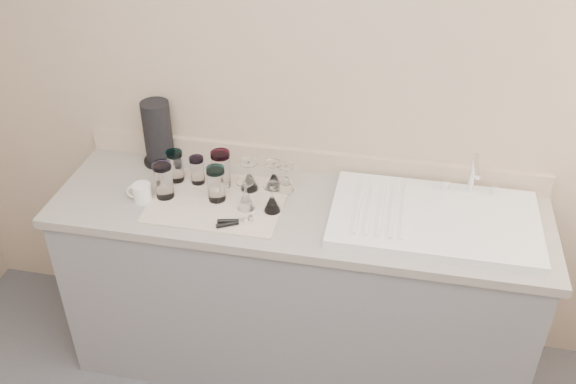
% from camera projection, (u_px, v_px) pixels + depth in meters
% --- Properties ---
extents(room_envelope, '(3.54, 3.50, 2.52)m').
position_uv_depth(room_envelope, '(193.00, 279.00, 1.31)').
color(room_envelope, '#4B4B4F').
rests_on(room_envelope, ground).
extents(counter_unit, '(2.06, 0.62, 0.90)m').
position_uv_depth(counter_unit, '(298.00, 287.00, 2.90)').
color(counter_unit, slate).
rests_on(counter_unit, ground).
extents(sink_unit, '(0.82, 0.50, 0.22)m').
position_uv_depth(sink_unit, '(435.00, 218.00, 2.55)').
color(sink_unit, white).
rests_on(sink_unit, counter_unit).
extents(dish_towel, '(0.55, 0.42, 0.01)m').
position_uv_depth(dish_towel, '(218.00, 201.00, 2.68)').
color(dish_towel, silver).
rests_on(dish_towel, counter_unit).
extents(tumbler_teal, '(0.07, 0.07, 0.14)m').
position_uv_depth(tumbler_teal, '(175.00, 166.00, 2.76)').
color(tumbler_teal, white).
rests_on(tumbler_teal, dish_towel).
extents(tumbler_cyan, '(0.06, 0.06, 0.12)m').
position_uv_depth(tumbler_cyan, '(197.00, 170.00, 2.75)').
color(tumbler_cyan, white).
rests_on(tumbler_cyan, dish_towel).
extents(tumbler_purple, '(0.08, 0.08, 0.16)m').
position_uv_depth(tumbler_purple, '(221.00, 169.00, 2.72)').
color(tumbler_purple, white).
rests_on(tumbler_purple, dish_towel).
extents(tumbler_magenta, '(0.08, 0.08, 0.16)m').
position_uv_depth(tumbler_magenta, '(164.00, 180.00, 2.65)').
color(tumbler_magenta, white).
rests_on(tumbler_magenta, dish_towel).
extents(tumbler_lavender, '(0.08, 0.08, 0.15)m').
position_uv_depth(tumbler_lavender, '(216.00, 184.00, 2.64)').
color(tumbler_lavender, white).
rests_on(tumbler_lavender, dish_towel).
extents(goblet_back_left, '(0.08, 0.08, 0.14)m').
position_uv_depth(goblet_back_left, '(249.00, 180.00, 2.72)').
color(goblet_back_left, white).
rests_on(goblet_back_left, dish_towel).
extents(goblet_back_right, '(0.07, 0.07, 0.13)m').
position_uv_depth(goblet_back_right, '(274.00, 179.00, 2.73)').
color(goblet_back_right, white).
rests_on(goblet_back_right, dish_towel).
extents(goblet_front_left, '(0.07, 0.07, 0.13)m').
position_uv_depth(goblet_front_left, '(246.00, 199.00, 2.60)').
color(goblet_front_left, white).
rests_on(goblet_front_left, dish_towel).
extents(goblet_front_right, '(0.07, 0.07, 0.12)m').
position_uv_depth(goblet_front_right, '(272.00, 202.00, 2.59)').
color(goblet_front_right, white).
rests_on(goblet_front_right, dish_towel).
extents(goblet_extra, '(0.07, 0.07, 0.12)m').
position_uv_depth(goblet_extra, '(286.00, 182.00, 2.71)').
color(goblet_extra, white).
rests_on(goblet_extra, dish_towel).
extents(can_opener, '(0.14, 0.09, 0.02)m').
position_uv_depth(can_opener, '(235.00, 222.00, 2.53)').
color(can_opener, silver).
rests_on(can_opener, dish_towel).
extents(white_mug, '(0.11, 0.08, 0.08)m').
position_uv_depth(white_mug, '(142.00, 193.00, 2.66)').
color(white_mug, white).
rests_on(white_mug, counter_unit).
extents(paper_towel_roll, '(0.16, 0.16, 0.30)m').
position_uv_depth(paper_towel_roll, '(158.00, 134.00, 2.86)').
color(paper_towel_roll, black).
rests_on(paper_towel_roll, counter_unit).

